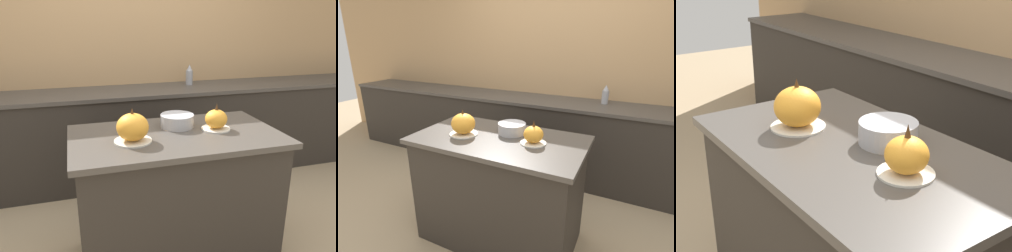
{
  "view_description": "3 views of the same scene",
  "coord_description": "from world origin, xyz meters",
  "views": [
    {
      "loc": [
        -0.58,
        -1.81,
        1.58
      ],
      "look_at": [
        -0.06,
        -0.02,
        0.97
      ],
      "focal_mm": 35.0,
      "sensor_mm": 36.0,
      "label": 1
    },
    {
      "loc": [
        0.87,
        -1.62,
        1.64
      ],
      "look_at": [
        0.08,
        -0.03,
        1.03
      ],
      "focal_mm": 28.0,
      "sensor_mm": 36.0,
      "label": 2
    },
    {
      "loc": [
        1.23,
        -0.92,
        1.59
      ],
      "look_at": [
        -0.07,
        0.01,
        0.97
      ],
      "focal_mm": 50.0,
      "sensor_mm": 36.0,
      "label": 3
    }
  ],
  "objects": [
    {
      "name": "pumpkin_cake_left",
      "position": [
        -0.28,
        -0.06,
        0.99
      ],
      "size": [
        0.22,
        0.22,
        0.2
      ],
      "color": "silver",
      "rests_on": "kitchen_island"
    },
    {
      "name": "wall_back",
      "position": [
        0.0,
        1.61,
        1.25
      ],
      "size": [
        8.0,
        0.06,
        2.5
      ],
      "color": "tan",
      "rests_on": "ground_plane"
    },
    {
      "name": "kitchen_island",
      "position": [
        0.0,
        0.0,
        0.46
      ],
      "size": [
        1.29,
        0.72,
        0.91
      ],
      "color": "#2D2823",
      "rests_on": "ground_plane"
    },
    {
      "name": "back_counter",
      "position": [
        0.0,
        1.28,
        0.47
      ],
      "size": [
        6.0,
        0.6,
        0.93
      ],
      "color": "#2D2823",
      "rests_on": "ground_plane"
    },
    {
      "name": "pumpkin_cake_right",
      "position": [
        0.27,
        0.01,
        0.97
      ],
      "size": [
        0.19,
        0.19,
        0.17
      ],
      "color": "silver",
      "rests_on": "kitchen_island"
    },
    {
      "name": "bottle_tall",
      "position": [
        0.58,
        1.39,
        1.03
      ],
      "size": [
        0.07,
        0.07,
        0.21
      ],
      "color": "#99999E",
      "rests_on": "back_counter"
    },
    {
      "name": "mixing_bowl",
      "position": [
        0.05,
        0.13,
        0.95
      ],
      "size": [
        0.22,
        0.22,
        0.08
      ],
      "color": "#ADADB2",
      "rests_on": "kitchen_island"
    }
  ]
}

